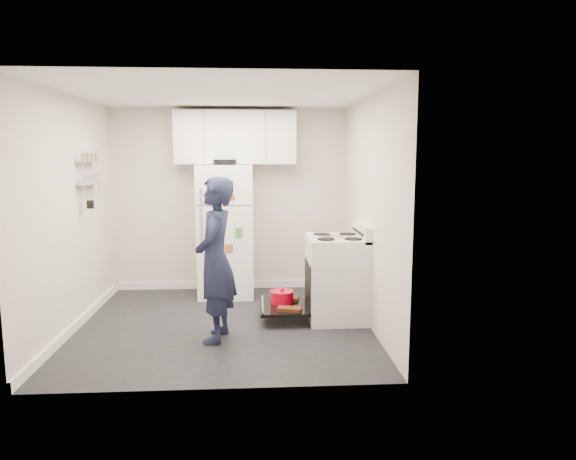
{
  "coord_description": "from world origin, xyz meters",
  "views": [
    {
      "loc": [
        0.36,
        -5.53,
        1.86
      ],
      "look_at": [
        0.71,
        0.05,
        1.05
      ],
      "focal_mm": 32.0,
      "sensor_mm": 36.0,
      "label": 1
    }
  ],
  "objects": [
    {
      "name": "room",
      "position": [
        -0.03,
        0.03,
        1.21
      ],
      "size": [
        3.21,
        3.21,
        2.51
      ],
      "color": "black",
      "rests_on": "ground"
    },
    {
      "name": "wall_shelf_rack",
      "position": [
        -1.52,
        0.49,
        1.68
      ],
      "size": [
        0.14,
        0.6,
        0.61
      ],
      "color": "#B2B2B7",
      "rests_on": "room"
    },
    {
      "name": "open_oven_door",
      "position": [
        0.67,
        0.19,
        0.18
      ],
      "size": [
        0.55,
        0.7,
        0.22
      ],
      "color": "black",
      "rests_on": "ground"
    },
    {
      "name": "upper_cabinets",
      "position": [
        0.1,
        1.43,
        2.1
      ],
      "size": [
        1.6,
        0.33,
        0.7
      ],
      "primitive_type": "cube",
      "color": "silver",
      "rests_on": "room"
    },
    {
      "name": "person",
      "position": [
        -0.05,
        -0.46,
        0.83
      ],
      "size": [
        0.47,
        0.65,
        1.66
      ],
      "primitive_type": "imported",
      "rotation": [
        0.0,
        0.0,
        -1.7
      ],
      "color": "#191D38",
      "rests_on": "ground"
    },
    {
      "name": "refrigerator",
      "position": [
        -0.04,
        1.25,
        0.88
      ],
      "size": [
        0.72,
        0.74,
        1.81
      ],
      "color": "white",
      "rests_on": "ground"
    },
    {
      "name": "electric_range",
      "position": [
        1.26,
        0.15,
        0.47
      ],
      "size": [
        0.66,
        0.76,
        1.1
      ],
      "color": "silver",
      "rests_on": "ground"
    }
  ]
}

